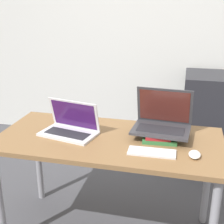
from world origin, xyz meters
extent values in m
cube|color=silver|center=(0.00, 2.09, 1.35)|extent=(8.00, 0.05, 2.70)
cube|color=brown|center=(0.00, 0.35, 0.74)|extent=(1.46, 0.69, 0.03)
cylinder|color=gray|center=(-0.67, 0.63, 0.36)|extent=(0.05, 0.05, 0.73)
cylinder|color=gray|center=(0.67, 0.63, 0.36)|extent=(0.05, 0.05, 0.73)
cube|color=silver|center=(-0.27, 0.33, 0.76)|extent=(0.40, 0.28, 0.02)
cube|color=#232328|center=(-0.27, 0.31, 0.77)|extent=(0.32, 0.17, 0.00)
cube|color=silver|center=(-0.25, 0.41, 0.87)|extent=(0.37, 0.13, 0.21)
cube|color=#381451|center=(-0.25, 0.40, 0.87)|extent=(0.33, 0.11, 0.18)
cube|color=#33753D|center=(0.32, 0.43, 0.77)|extent=(0.23, 0.26, 0.03)
cube|color=maroon|center=(0.31, 0.44, 0.80)|extent=(0.18, 0.28, 0.02)
cube|color=#333338|center=(0.33, 0.42, 0.81)|extent=(0.38, 0.28, 0.02)
cube|color=#232328|center=(0.33, 0.41, 0.82)|extent=(0.31, 0.15, 0.00)
cube|color=#333338|center=(0.34, 0.52, 0.95)|extent=(0.37, 0.09, 0.25)
cube|color=#4C1E19|center=(0.34, 0.51, 0.94)|extent=(0.33, 0.08, 0.22)
cube|color=silver|center=(0.30, 0.19, 0.76)|extent=(0.28, 0.11, 0.01)
cube|color=silver|center=(0.30, 0.19, 0.77)|extent=(0.26, 0.09, 0.00)
ellipsoid|color=white|center=(0.54, 0.21, 0.77)|extent=(0.07, 0.10, 0.03)
cube|color=#232328|center=(0.74, 1.73, 0.45)|extent=(0.58, 0.57, 0.91)
camera|label=1|loc=(0.46, -1.45, 1.60)|focal=50.00mm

